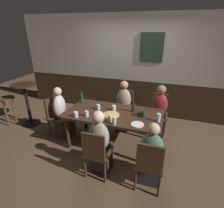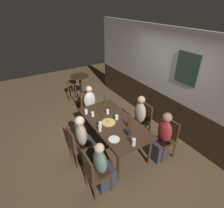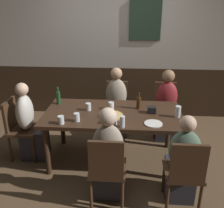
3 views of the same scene
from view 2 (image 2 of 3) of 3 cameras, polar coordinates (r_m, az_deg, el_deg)
The scene contains 27 objects.
ground_plane at distance 4.53m, azimuth 0.32°, elevation -13.18°, with size 12.00×12.00×0.00m, color brown.
wall_back at distance 4.75m, azimuth 17.67°, elevation 6.34°, with size 6.40×0.13×2.60m.
dining_table at distance 4.10m, azimuth 0.35°, elevation -6.38°, with size 1.86×0.95×0.74m.
chair_mid_far at distance 4.65m, azimuth 9.74°, elevation -4.58°, with size 0.40×0.40×0.88m.
chair_head_west at distance 5.20m, azimuth -7.48°, elevation -0.32°, with size 0.40×0.40×0.88m.
chair_mid_near at distance 3.92m, azimuth -11.04°, elevation -12.29°, with size 0.40×0.40×0.88m.
chair_right_near at distance 3.38m, azimuth -5.56°, elevation -20.46°, with size 0.40×0.40×0.88m.
chair_right_far at distance 4.20m, azimuth 17.00°, elevation -9.86°, with size 0.40×0.40×0.88m.
person_mid_far at distance 4.56m, azimuth 8.18°, elevation -5.26°, with size 0.34×0.37×1.17m.
person_head_west at distance 5.08m, azimuth -6.69°, elevation -1.33°, with size 0.37×0.34×1.13m.
person_mid_near at distance 3.97m, azimuth -8.81°, elevation -11.71°, with size 0.34×0.37×1.14m.
person_right_near at distance 3.47m, azimuth -2.92°, elevation -19.93°, with size 0.34×0.37×1.08m.
person_right_far at distance 4.11m, azimuth 15.40°, elevation -10.81°, with size 0.34×0.37×1.15m.
pizza at distance 4.02m, azimuth -1.12°, elevation -5.78°, with size 0.32×0.32×0.03m.
pint_glass_amber at distance 4.11m, azimuth 1.46°, elevation -4.31°, with size 0.08×0.08×0.11m.
pint_glass_stout at distance 4.24m, azimuth -6.11°, elevation -3.25°, with size 0.07×0.07×0.11m.
pint_glass_pale at distance 3.45m, azimuth 6.85°, elevation -11.99°, with size 0.07×0.07×0.15m.
highball_clear at distance 3.86m, azimuth -3.71°, elevation -6.65°, with size 0.07×0.07×0.14m.
beer_glass_tall at distance 4.30m, azimuth -1.39°, elevation -2.52°, with size 0.07×0.07×0.10m.
beer_glass_half at distance 4.35m, azimuth -8.15°, elevation -2.49°, with size 0.08×0.08×0.10m.
tumbler_short at distance 3.76m, azimuth -3.86°, elevation -7.71°, with size 0.06×0.06×0.14m.
beer_bottle_green at distance 4.72m, azimuth -2.13°, elevation 1.37°, with size 0.06×0.06×0.26m.
beer_bottle_brown at distance 3.85m, azimuth 5.23°, elevation -6.19°, with size 0.06×0.06×0.24m.
plate_white_large at distance 3.58m, azimuth 0.65°, elevation -11.04°, with size 0.22×0.22×0.01m, color white.
condiment_caddy at distance 3.70m, azimuth 5.08°, elevation -8.79°, with size 0.11×0.09×0.09m, color black.
side_bar_table at distance 5.96m, azimuth -9.80°, elevation 4.91°, with size 0.56×0.56×1.05m.
bar_stool at distance 6.32m, azimuth -12.60°, elevation 5.61°, with size 0.34×0.34×0.72m.
Camera 2 is at (2.81, -1.74, 3.10)m, focal length 29.04 mm.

